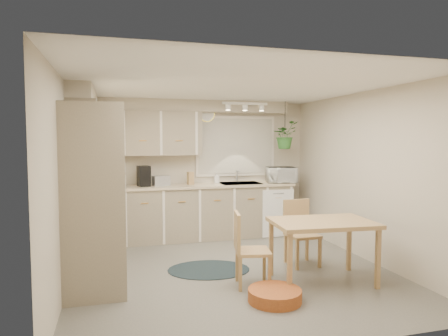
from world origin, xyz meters
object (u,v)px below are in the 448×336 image
at_px(dining_table, 322,251).
at_px(microwave, 281,173).
at_px(braided_rug, 209,269).
at_px(pet_bed, 275,295).
at_px(chair_left, 253,249).
at_px(chair_back, 303,233).

bearing_deg(dining_table, microwave, 78.06).
height_order(braided_rug, microwave, microwave).
bearing_deg(braided_rug, microwave, 43.14).
height_order(dining_table, pet_bed, dining_table).
distance_m(chair_left, chair_back, 1.07).
bearing_deg(braided_rug, dining_table, -32.89).
xyz_separation_m(braided_rug, pet_bed, (0.44, -1.19, 0.06)).
relative_size(chair_back, microwave, 1.73).
bearing_deg(pet_bed, braided_rug, 110.28).
height_order(chair_back, microwave, microwave).
bearing_deg(microwave, pet_bed, -106.14).
distance_m(dining_table, pet_bed, 0.93).
bearing_deg(pet_bed, chair_back, 51.39).
relative_size(pet_bed, microwave, 1.12).
bearing_deg(dining_table, braided_rug, 147.11).
bearing_deg(microwave, chair_back, -95.70).
relative_size(chair_left, microwave, 1.71).
relative_size(braided_rug, pet_bed, 1.90).
bearing_deg(chair_back, chair_left, 28.54).
height_order(dining_table, chair_back, chair_back).
bearing_deg(braided_rug, chair_left, -61.84).
bearing_deg(microwave, chair_left, -111.99).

